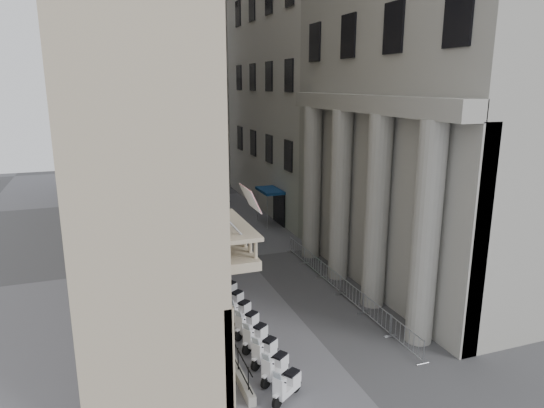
{
  "coord_description": "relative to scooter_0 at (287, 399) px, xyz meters",
  "views": [
    {
      "loc": [
        -8.78,
        -10.6,
        11.39
      ],
      "look_at": [
        0.58,
        15.54,
        4.5
      ],
      "focal_mm": 32.0,
      "sensor_mm": 36.0,
      "label": 1
    }
  ],
  "objects": [
    {
      "name": "barrier_2",
      "position": [
        6.19,
        6.44,
        0.0
      ],
      "size": [
        0.6,
        2.4,
        1.1
      ],
      "primitive_type": null,
      "color": "#9C9EA3",
      "rests_on": "ground"
    },
    {
      "name": "flag",
      "position": [
        -1.05,
        0.99,
        0.0
      ],
      "size": [
        1.0,
        1.4,
        8.2
      ],
      "primitive_type": null,
      "color": "#9E0C11",
      "rests_on": "ground"
    },
    {
      "name": "scooter_12",
      "position": [
        0.0,
        15.18,
        0.0
      ],
      "size": [
        1.47,
        1.25,
        1.5
      ],
      "primitive_type": null,
      "rotation": [
        0.0,
        0.0,
        2.16
      ],
      "color": "white",
      "rests_on": "ground"
    },
    {
      "name": "barrier_1",
      "position": [
        6.19,
        3.94,
        0.0
      ],
      "size": [
        0.6,
        2.4,
        1.1
      ],
      "primitive_type": null,
      "color": "#9C9EA3",
      "rests_on": "ground"
    },
    {
      "name": "scooter_9",
      "position": [
        0.0,
        11.39,
        0.0
      ],
      "size": [
        1.47,
        1.25,
        1.5
      ],
      "primitive_type": null,
      "rotation": [
        0.0,
        0.0,
        2.16
      ],
      "color": "white",
      "rests_on": "ground"
    },
    {
      "name": "scooter_11",
      "position": [
        0.0,
        13.92,
        0.0
      ],
      "size": [
        1.47,
        1.25,
        1.5
      ],
      "primitive_type": null,
      "rotation": [
        0.0,
        0.0,
        2.16
      ],
      "color": "white",
      "rests_on": "ground"
    },
    {
      "name": "scooter_10",
      "position": [
        0.0,
        12.65,
        0.0
      ],
      "size": [
        1.47,
        1.25,
        1.5
      ],
      "primitive_type": null,
      "rotation": [
        0.0,
        0.0,
        2.16
      ],
      "color": "white",
      "rests_on": "ground"
    },
    {
      "name": "scooter_5",
      "position": [
        0.0,
        6.33,
        0.0
      ],
      "size": [
        1.47,
        1.25,
        1.5
      ],
      "primitive_type": null,
      "rotation": [
        0.0,
        0.0,
        2.16
      ],
      "color": "white",
      "rests_on": "ground"
    },
    {
      "name": "scooter_2",
      "position": [
        0.0,
        2.53,
        0.0
      ],
      "size": [
        1.47,
        1.25,
        1.5
      ],
      "primitive_type": null,
      "rotation": [
        0.0,
        0.0,
        2.16
      ],
      "color": "white",
      "rests_on": "ground"
    },
    {
      "name": "pedestrian_b",
      "position": [
        4.66,
        27.04,
        0.95
      ],
      "size": [
        1.17,
        1.15,
        1.9
      ],
      "primitive_type": "imported",
      "rotation": [
        0.0,
        0.0,
        2.4
      ],
      "color": "black",
      "rests_on": "ground"
    },
    {
      "name": "security_tent",
      "position": [
        1.52,
        23.93,
        2.96
      ],
      "size": [
        4.36,
        4.36,
        3.54
      ],
      "color": "white",
      "rests_on": "ground"
    },
    {
      "name": "barrier_0",
      "position": [
        6.19,
        1.44,
        0.0
      ],
      "size": [
        0.6,
        2.4,
        1.1
      ],
      "primitive_type": null,
      "color": "#9C9EA3",
      "rests_on": "ground"
    },
    {
      "name": "iron_fence",
      "position": [
        -1.35,
        13.99,
        0.0
      ],
      "size": [
        0.3,
        28.0,
        1.4
      ],
      "primitive_type": null,
      "color": "black",
      "rests_on": "ground"
    },
    {
      "name": "scooter_13",
      "position": [
        0.0,
        16.45,
        0.0
      ],
      "size": [
        1.47,
        1.25,
        1.5
      ],
      "primitive_type": null,
      "rotation": [
        0.0,
        0.0,
        2.16
      ],
      "color": "white",
      "rests_on": "ground"
    },
    {
      "name": "street_lamp",
      "position": [
        -0.91,
        21.85,
        5.07
      ],
      "size": [
        2.77,
        0.24,
        8.49
      ],
      "rotation": [
        0.0,
        0.0,
        0.01
      ],
      "color": "#999CA1",
      "rests_on": "ground"
    },
    {
      "name": "scooter_3",
      "position": [
        0.0,
        3.8,
        0.0
      ],
      "size": [
        1.47,
        1.25,
        1.5
      ],
      "primitive_type": null,
      "rotation": [
        0.0,
        0.0,
        2.16
      ],
      "color": "white",
      "rests_on": "ground"
    },
    {
      "name": "barrier_4",
      "position": [
        6.19,
        11.44,
        0.0
      ],
      "size": [
        0.6,
        2.4,
        1.1
      ],
      "primitive_type": null,
      "color": "#9C9EA3",
      "rests_on": "ground"
    },
    {
      "name": "pedestrian_c",
      "position": [
        3.43,
        28.81,
        0.95
      ],
      "size": [
        1.11,
        1.0,
        1.9
      ],
      "primitive_type": "imported",
      "rotation": [
        0.0,
        0.0,
        3.68
      ],
      "color": "black",
      "rests_on": "ground"
    },
    {
      "name": "scooter_4",
      "position": [
        0.0,
        5.06,
        0.0
      ],
      "size": [
        1.47,
        1.25,
        1.5
      ],
      "primitive_type": null,
      "rotation": [
        0.0,
        0.0,
        2.16
      ],
      "color": "white",
      "rests_on": "ground"
    },
    {
      "name": "far_building",
      "position": [
        2.95,
        43.99,
        15.0
      ],
      "size": [
        22.0,
        10.0,
        30.0
      ],
      "primitive_type": "cube",
      "color": "#AFADA5",
      "rests_on": "ground"
    },
    {
      "name": "blue_awning",
      "position": [
        7.1,
        21.99,
        0.0
      ],
      "size": [
        1.6,
        3.0,
        3.0
      ],
      "primitive_type": null,
      "color": "navy",
      "rests_on": "ground"
    },
    {
      "name": "barrier_5",
      "position": [
        6.19,
        13.94,
        0.0
      ],
      "size": [
        0.6,
        2.4,
        1.1
      ],
      "primitive_type": null,
      "color": "#9C9EA3",
      "rests_on": "ground"
    },
    {
      "name": "scooter_8",
      "position": [
        0.0,
        10.12,
        0.0
      ],
      "size": [
        1.47,
        1.25,
        1.5
      ],
      "primitive_type": null,
      "rotation": [
        0.0,
        0.0,
        2.16
      ],
      "color": "white",
      "rests_on": "ground"
    },
    {
      "name": "pedestrian_a",
      "position": [
        1.98,
        18.48,
        1.0
      ],
      "size": [
        0.83,
        0.65,
        2.0
      ],
      "primitive_type": "imported",
      "rotation": [
        0.0,
        0.0,
        3.39
      ],
      "color": "black",
      "rests_on": "ground"
    },
    {
      "name": "info_kiosk",
      "position": [
        -0.04,
        19.49,
        0.89
      ],
      "size": [
        0.51,
        0.87,
        1.77
      ],
      "rotation": [
        0.0,
        0.0,
        -0.33
      ],
      "color": "black",
      "rests_on": "ground"
    },
    {
      "name": "scooter_1",
      "position": [
        0.0,
        1.27,
        0.0
      ],
      "size": [
        1.47,
        1.25,
        1.5
      ],
      "primitive_type": null,
      "rotation": [
        0.0,
        0.0,
        2.16
      ],
      "color": "white",
      "rests_on": "ground"
    },
    {
      "name": "scooter_7",
      "position": [
        0.0,
        8.86,
        0.0
      ],
      "size": [
        1.47,
        1.25,
        1.5
      ],
      "primitive_type": null,
      "rotation": [
        0.0,
        0.0,
        2.16
      ],
      "color": "white",
      "rests_on": "ground"
    },
    {
      "name": "scooter_6",
      "position": [
        0.0,
        7.59,
        0.0
      ],
      "size": [
        1.47,
        1.25,
        1.5
      ],
      "primitive_type": null,
      "rotation": [
        0.0,
        0.0,
        2.16
      ],
      "color": "white",
      "rests_on": "ground"
    },
    {
      "name": "barrier_3",
      "position": [
        6.19,
        8.94,
        0.0
      ],
      "size": [
        0.6,
        2.4,
        1.1
      ],
      "primitive_type": null,
      "color": "#9C9EA3",
      "rests_on": "ground"
    },
    {
      "name": "scooter_0",
      "position": [
        0.0,
        0.0,
        0.0
      ],
      "size": [
        1.47,
        1.25,
        1.5
      ],
      "primitive_type": null,
      "rotation": [
        0.0,
        0.0,
        2.16
      ],
      "color": "white",
      "rests_on": "ground"
    }
  ]
}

